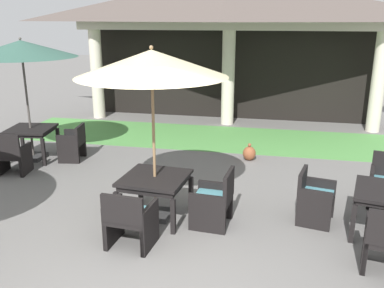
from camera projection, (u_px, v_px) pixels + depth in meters
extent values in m
plane|color=slate|center=(143.00, 279.00, 5.23)|extent=(60.00, 60.00, 0.00)
cylinder|color=beige|center=(97.00, 75.00, 13.30)|extent=(0.38, 0.38, 2.79)
cylinder|color=beige|center=(228.00, 78.00, 12.46)|extent=(0.38, 0.38, 2.79)
cylinder|color=beige|center=(378.00, 83.00, 11.63)|extent=(0.38, 0.38, 2.79)
cube|color=beige|center=(229.00, 26.00, 12.02)|extent=(9.22, 0.70, 0.24)
cube|color=black|center=(232.00, 75.00, 13.30)|extent=(9.02, 0.16, 2.79)
cube|color=#519347|center=(219.00, 138.00, 11.34)|extent=(11.42, 2.52, 0.01)
cube|color=black|center=(155.00, 178.00, 6.69)|extent=(1.08, 1.08, 0.05)
cube|color=black|center=(155.00, 182.00, 6.71)|extent=(0.99, 0.99, 0.09)
cube|color=black|center=(117.00, 209.00, 6.51)|extent=(0.08, 0.08, 0.57)
cube|color=black|center=(173.00, 217.00, 6.25)|extent=(0.08, 0.08, 0.57)
cube|color=black|center=(140.00, 187.00, 7.36)|extent=(0.08, 0.08, 0.57)
cube|color=black|center=(191.00, 193.00, 7.11)|extent=(0.08, 0.08, 0.57)
cube|color=#2D2D2D|center=(156.00, 214.00, 6.88)|extent=(0.49, 0.49, 0.06)
cylinder|color=olive|center=(154.00, 145.00, 6.53)|extent=(0.05, 0.05, 2.46)
cone|color=beige|center=(152.00, 63.00, 6.16)|extent=(2.30, 2.30, 0.40)
sphere|color=olive|center=(151.00, 47.00, 6.10)|extent=(0.06, 0.06, 0.06)
cube|color=black|center=(131.00, 217.00, 5.90)|extent=(0.65, 0.61, 0.07)
cube|color=teal|center=(131.00, 214.00, 5.89)|extent=(0.60, 0.56, 0.05)
cube|color=black|center=(122.00, 210.00, 5.60)|extent=(0.61, 0.11, 0.40)
cube|color=black|center=(113.00, 221.00, 6.01)|extent=(0.10, 0.56, 0.66)
cube|color=black|center=(150.00, 227.00, 5.86)|extent=(0.10, 0.56, 0.66)
cube|color=black|center=(122.00, 222.00, 6.28)|extent=(0.06, 0.06, 0.40)
cube|color=black|center=(156.00, 227.00, 6.13)|extent=(0.06, 0.06, 0.40)
cube|color=black|center=(106.00, 238.00, 5.82)|extent=(0.06, 0.06, 0.40)
cube|color=black|center=(143.00, 244.00, 5.66)|extent=(0.06, 0.06, 0.40)
cube|color=black|center=(211.00, 201.00, 6.52)|extent=(0.62, 0.63, 0.07)
cube|color=teal|center=(212.00, 197.00, 6.50)|extent=(0.57, 0.58, 0.05)
cube|color=black|center=(229.00, 186.00, 6.37)|extent=(0.11, 0.59, 0.48)
cube|color=black|center=(207.00, 214.00, 6.30)|extent=(0.58, 0.11, 0.61)
cube|color=black|center=(215.00, 199.00, 6.80)|extent=(0.58, 0.11, 0.61)
cube|color=black|center=(191.00, 219.00, 6.41)|extent=(0.06, 0.06, 0.37)
cube|color=black|center=(200.00, 204.00, 6.90)|extent=(0.06, 0.06, 0.37)
cube|color=black|center=(224.00, 223.00, 6.27)|extent=(0.06, 0.06, 0.37)
cube|color=black|center=(231.00, 208.00, 6.75)|extent=(0.06, 0.06, 0.37)
cube|color=black|center=(353.00, 224.00, 6.01)|extent=(0.08, 0.08, 0.60)
cube|color=black|center=(356.00, 199.00, 6.82)|extent=(0.08, 0.08, 0.60)
cube|color=black|center=(370.00, 186.00, 7.24)|extent=(0.16, 0.50, 0.66)
cube|color=black|center=(369.00, 199.00, 7.09)|extent=(0.07, 0.07, 0.37)
cube|color=black|center=(370.00, 190.00, 7.48)|extent=(0.07, 0.07, 0.37)
cube|color=black|center=(317.00, 198.00, 6.61)|extent=(0.62, 0.66, 0.07)
cube|color=teal|center=(317.00, 195.00, 6.59)|extent=(0.57, 0.61, 0.05)
cube|color=black|center=(302.00, 182.00, 6.63)|extent=(0.17, 0.57, 0.40)
cube|color=black|center=(318.00, 197.00, 6.86)|extent=(0.52, 0.16, 0.64)
cube|color=black|center=(314.00, 210.00, 6.40)|extent=(0.52, 0.16, 0.64)
cube|color=black|center=(332.00, 207.00, 6.81)|extent=(0.07, 0.07, 0.37)
cube|color=black|center=(329.00, 220.00, 6.36)|extent=(0.07, 0.07, 0.37)
cube|color=black|center=(303.00, 202.00, 6.99)|extent=(0.07, 0.07, 0.37)
cube|color=black|center=(298.00, 215.00, 6.53)|extent=(0.07, 0.07, 0.37)
cube|color=black|center=(366.00, 243.00, 5.42)|extent=(0.16, 0.50, 0.68)
cube|color=black|center=(366.00, 245.00, 5.65)|extent=(0.07, 0.07, 0.39)
cube|color=black|center=(364.00, 261.00, 5.27)|extent=(0.07, 0.07, 0.39)
cube|color=black|center=(30.00, 129.00, 9.47)|extent=(1.09, 1.09, 0.05)
cube|color=black|center=(31.00, 131.00, 9.49)|extent=(1.00, 1.00, 0.07)
cube|color=black|center=(4.00, 152.00, 9.19)|extent=(0.08, 0.08, 0.62)
cube|color=black|center=(44.00, 152.00, 9.14)|extent=(0.08, 0.08, 0.62)
cube|color=black|center=(22.00, 140.00, 10.04)|extent=(0.08, 0.08, 0.62)
cube|color=black|center=(58.00, 141.00, 9.99)|extent=(0.08, 0.08, 0.62)
cube|color=#2D2D2D|center=(34.00, 157.00, 9.67)|extent=(0.49, 0.49, 0.10)
cylinder|color=#4C4742|center=(28.00, 107.00, 9.32)|extent=(0.05, 0.05, 2.47)
cone|color=#33594C|center=(21.00, 49.00, 8.95)|extent=(2.38, 2.38, 0.36)
sphere|color=#4C4742|center=(20.00, 39.00, 8.89)|extent=(0.06, 0.06, 0.06)
cube|color=black|center=(72.00, 143.00, 9.52)|extent=(0.56, 0.63, 0.07)
cube|color=teal|center=(71.00, 141.00, 9.50)|extent=(0.52, 0.58, 0.05)
cube|color=black|center=(80.00, 134.00, 9.44)|extent=(0.14, 0.57, 0.38)
cube|color=black|center=(68.00, 149.00, 9.29)|extent=(0.49, 0.13, 0.65)
cube|color=black|center=(76.00, 143.00, 9.79)|extent=(0.49, 0.13, 0.65)
cube|color=black|center=(59.00, 155.00, 9.35)|extent=(0.06, 0.06, 0.36)
cube|color=black|center=(67.00, 149.00, 9.83)|extent=(0.06, 0.06, 0.36)
cube|color=black|center=(78.00, 156.00, 9.32)|extent=(0.06, 0.06, 0.36)
cube|color=black|center=(85.00, 149.00, 9.81)|extent=(0.06, 0.06, 0.36)
cube|color=black|center=(13.00, 156.00, 8.69)|extent=(0.63, 0.60, 0.07)
cube|color=teal|center=(13.00, 153.00, 8.67)|extent=(0.58, 0.55, 0.05)
cube|color=black|center=(6.00, 146.00, 8.38)|extent=(0.56, 0.14, 0.48)
cube|color=black|center=(2.00, 159.00, 8.73)|extent=(0.14, 0.52, 0.62)
cube|color=black|center=(26.00, 159.00, 8.70)|extent=(0.14, 0.52, 0.62)
cube|color=black|center=(8.00, 161.00, 8.99)|extent=(0.06, 0.06, 0.35)
cube|color=black|center=(31.00, 162.00, 8.96)|extent=(0.06, 0.06, 0.35)
cube|color=black|center=(21.00, 169.00, 8.51)|extent=(0.06, 0.06, 0.35)
ellipsoid|color=brown|center=(249.00, 153.00, 9.55)|extent=(0.30, 0.30, 0.32)
sphere|color=brown|center=(250.00, 145.00, 9.49)|extent=(0.08, 0.08, 0.08)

